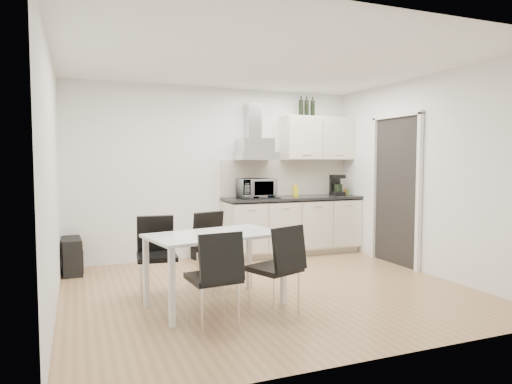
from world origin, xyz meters
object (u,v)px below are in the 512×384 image
kitchenette (294,202)px  chair_near_left (213,279)px  dining_table (215,242)px  guitar_amp (72,256)px  chair_near_right (274,270)px  chair_far_left (157,258)px  chair_far_right (217,250)px  floor_speaker (198,249)px

kitchenette → chair_near_left: bearing=-128.5°
dining_table → guitar_amp: 2.45m
dining_table → guitar_amp: size_ratio=2.55×
chair_near_right → kitchenette: bearing=38.7°
chair_far_left → chair_far_right: (0.73, 0.15, 0.00)m
kitchenette → guitar_amp: 3.35m
chair_far_left → chair_near_right: bearing=140.8°
chair_far_left → floor_speaker: bearing=-112.0°
chair_far_left → kitchenette: bearing=-141.7°
chair_far_right → guitar_amp: chair_far_right is taller
chair_near_right → guitar_amp: (-1.84, 2.44, -0.20)m
chair_near_right → guitar_amp: bearing=105.7°
chair_near_left → dining_table: bearing=66.2°
chair_far_left → chair_near_left: (0.32, -1.07, 0.00)m
chair_near_left → chair_near_right: size_ratio=1.00×
chair_near_right → guitar_amp: chair_near_right is taller
floor_speaker → kitchenette: bearing=-18.8°
dining_table → chair_near_right: (0.45, -0.47, -0.22)m
chair_far_right → floor_speaker: chair_far_right is taller
dining_table → chair_near_left: 0.66m
chair_near_left → floor_speaker: (0.58, 2.81, -0.29)m
chair_near_left → chair_near_right: same height
chair_far_right → chair_near_right: size_ratio=1.00×
kitchenette → chair_far_right: kitchenette is taller
chair_near_right → floor_speaker: size_ratio=3.01×
chair_near_right → chair_far_right: bearing=80.8°
chair_near_right → chair_near_left: bearing=168.9°
kitchenette → chair_far_left: kitchenette is taller
kitchenette → floor_speaker: bearing=173.8°
kitchenette → chair_far_left: (-2.43, -1.57, -0.39)m
floor_speaker → guitar_amp: bearing=175.5°
guitar_amp → chair_near_left: bearing=-67.9°
chair_far_right → guitar_amp: size_ratio=1.53×
dining_table → chair_near_right: size_ratio=1.67×
chair_far_right → kitchenette: bearing=-157.4°
kitchenette → guitar_amp: kitchenette is taller
chair_far_right → chair_near_right: bearing=84.9°
kitchenette → dining_table: 2.81m
chair_near_right → chair_far_left: bearing=114.1°
kitchenette → guitar_amp: size_ratio=4.38×
chair_far_left → chair_far_right: same height
chair_near_left → chair_near_right: 0.65m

